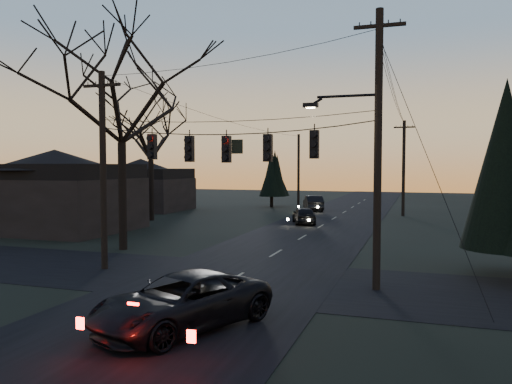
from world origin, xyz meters
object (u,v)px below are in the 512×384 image
(utility_pole_left, at_px, (105,269))
(sedan_oncoming_b, at_px, (313,203))
(utility_pole_right, at_px, (376,290))
(utility_pole_far_r, at_px, (403,216))
(utility_pole_far_l, at_px, (298,206))
(suv_near, at_px, (182,302))
(sedan_oncoming_a, at_px, (304,215))
(bare_tree_left, at_px, (121,99))

(utility_pole_left, xyz_separation_m, sedan_oncoming_b, (2.80, 30.63, 0.75))
(utility_pole_right, relative_size, utility_pole_far_r, 1.18)
(utility_pole_far_r, bearing_deg, sedan_oncoming_b, 163.16)
(utility_pole_far_l, distance_m, suv_near, 42.65)
(utility_pole_far_l, xyz_separation_m, suv_near, (6.80, -42.10, 0.74))
(utility_pole_right, bearing_deg, sedan_oncoming_a, 110.13)
(suv_near, bearing_deg, sedan_oncoming_b, 120.42)
(utility_pole_far_r, xyz_separation_m, bare_tree_left, (-13.64, -23.32, 7.99))
(utility_pole_right, height_order, sedan_oncoming_b, utility_pole_right)
(utility_pole_far_r, distance_m, sedan_oncoming_b, 9.12)
(utility_pole_left, relative_size, sedan_oncoming_a, 2.18)
(utility_pole_far_r, distance_m, sedan_oncoming_a, 11.29)
(suv_near, height_order, sedan_oncoming_a, suv_near)
(utility_pole_far_l, bearing_deg, suv_near, -80.82)
(bare_tree_left, height_order, suv_near, bare_tree_left)
(utility_pole_left, relative_size, utility_pole_far_l, 1.06)
(utility_pole_left, distance_m, utility_pole_far_l, 36.00)
(utility_pole_right, xyz_separation_m, utility_pole_left, (-11.50, 0.00, 0.00))
(sedan_oncoming_b, bearing_deg, sedan_oncoming_a, 79.17)
(sedan_oncoming_b, bearing_deg, bare_tree_left, 60.12)
(utility_pole_right, relative_size, utility_pole_left, 1.18)
(utility_pole_right, xyz_separation_m, sedan_oncoming_a, (-7.04, 19.20, 0.67))
(utility_pole_far_l, bearing_deg, sedan_oncoming_a, -75.12)
(sedan_oncoming_a, bearing_deg, utility_pole_far_l, -94.27)
(utility_pole_far_r, bearing_deg, suv_near, -97.85)
(sedan_oncoming_a, bearing_deg, utility_pole_right, 90.98)
(utility_pole_left, height_order, sedan_oncoming_b, utility_pole_left)
(bare_tree_left, bearing_deg, utility_pole_far_l, 86.10)
(sedan_oncoming_a, bearing_deg, utility_pole_left, 57.76)
(utility_pole_far_l, distance_m, bare_tree_left, 32.39)
(utility_pole_right, bearing_deg, utility_pole_left, 180.00)
(utility_pole_far_r, relative_size, suv_near, 1.60)
(suv_near, xyz_separation_m, sedan_oncoming_a, (-2.34, 25.29, -0.07))
(bare_tree_left, bearing_deg, utility_pole_right, -18.95)
(utility_pole_far_r, bearing_deg, utility_pole_left, -112.33)
(utility_pole_left, height_order, sedan_oncoming_a, utility_pole_left)
(utility_pole_far_r, height_order, sedan_oncoming_a, utility_pole_far_r)
(utility_pole_far_l, xyz_separation_m, sedan_oncoming_b, (2.80, -5.37, 0.75))
(suv_near, relative_size, sedan_oncoming_a, 1.36)
(utility_pole_left, bearing_deg, bare_tree_left, 114.54)
(sedan_oncoming_a, xyz_separation_m, sedan_oncoming_b, (-1.66, 11.44, 0.08))
(utility_pole_far_l, bearing_deg, utility_pole_right, -72.28)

